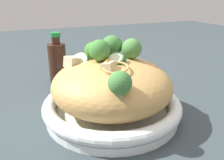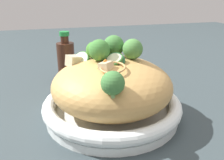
{
  "view_description": "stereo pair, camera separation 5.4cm",
  "coord_description": "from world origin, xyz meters",
  "views": [
    {
      "loc": [
        -0.47,
        0.19,
        0.28
      ],
      "look_at": [
        0.0,
        0.0,
        0.09
      ],
      "focal_mm": 37.92,
      "sensor_mm": 36.0,
      "label": 1
    },
    {
      "loc": [
        -0.49,
        0.14,
        0.28
      ],
      "look_at": [
        0.0,
        0.0,
        0.09
      ],
      "focal_mm": 37.92,
      "sensor_mm": 36.0,
      "label": 2
    }
  ],
  "objects": [
    {
      "name": "ground_plane",
      "position": [
        0.0,
        0.0,
        0.0
      ],
      "size": [
        3.0,
        3.0,
        0.0
      ],
      "primitive_type": "plane",
      "color": "#323E41"
    },
    {
      "name": "serving_bowl",
      "position": [
        0.0,
        0.0,
        0.02
      ],
      "size": [
        0.32,
        0.32,
        0.05
      ],
      "color": "white",
      "rests_on": "ground_plane"
    },
    {
      "name": "noodle_heap",
      "position": [
        -0.0,
        0.0,
        0.08
      ],
      "size": [
        0.28,
        0.28,
        0.13
      ],
      "color": "tan",
      "rests_on": "serving_bowl"
    },
    {
      "name": "broccoli_florets",
      "position": [
        -0.01,
        0.0,
        0.16
      ],
      "size": [
        0.21,
        0.14,
        0.09
      ],
      "color": "#97C276",
      "rests_on": "serving_bowl"
    },
    {
      "name": "carrot_coins",
      "position": [
        0.05,
        0.02,
        0.13
      ],
      "size": [
        0.16,
        0.12,
        0.04
      ],
      "color": "orange",
      "rests_on": "serving_bowl"
    },
    {
      "name": "zucchini_slices",
      "position": [
        0.0,
        0.02,
        0.14
      ],
      "size": [
        0.12,
        0.12,
        0.04
      ],
      "color": "beige",
      "rests_on": "serving_bowl"
    },
    {
      "name": "chicken_chunks",
      "position": [
        0.01,
        0.06,
        0.14
      ],
      "size": [
        0.13,
        0.09,
        0.03
      ],
      "color": "beige",
      "rests_on": "serving_bowl"
    },
    {
      "name": "soy_sauce_bottle",
      "position": [
        0.27,
        0.08,
        0.07
      ],
      "size": [
        0.06,
        0.06,
        0.17
      ],
      "color": "#381E14",
      "rests_on": "ground_plane"
    }
  ]
}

